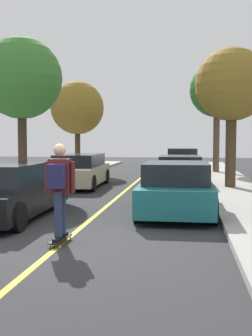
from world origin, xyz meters
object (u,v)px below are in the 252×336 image
at_px(parked_car_right_far, 182,162).
at_px(street_tree_left_nearest, 21,79).
at_px(skateboard, 60,239).
at_px(street_tree_right_near, 217,91).
at_px(parked_car_right_farthest, 183,158).
at_px(parked_car_right_near, 180,171).
at_px(parked_car_left_nearest, 9,191).
at_px(skateboarder, 59,185).
at_px(parked_car_right_nearest, 177,189).
at_px(street_tree_left_near, 77,108).
at_px(parked_car_left_near, 80,171).
at_px(street_tree_right_nearest, 232,86).

distance_m(parked_car_right_far, street_tree_left_nearest, 10.90).
bearing_deg(skateboard, street_tree_right_near, 76.72).
xyz_separation_m(parked_car_right_farthest, street_tree_left_nearest, (-6.08, -15.06, 3.64)).
xyz_separation_m(parked_car_right_near, street_tree_right_near, (1.95, 7.11, 4.10)).
relative_size(parked_car_right_near, skateboard, 4.82).
bearing_deg(parked_car_left_nearest, street_tree_right_near, 67.57).
relative_size(parked_car_right_far, skateboard, 5.01).
bearing_deg(parked_car_right_near, parked_car_right_farthest, 90.00).
bearing_deg(skateboarder, parked_car_right_near, 78.23).
distance_m(parked_car_right_nearest, street_tree_right_near, 14.36).
xyz_separation_m(parked_car_left_nearest, street_tree_left_near, (-1.95, 14.22, 3.15)).
bearing_deg(street_tree_right_near, parked_car_left_near, -128.56).
bearing_deg(skateboarder, street_tree_left_near, 103.50).
bearing_deg(street_tree_right_near, parked_car_right_near, -105.33).
relative_size(street_tree_right_nearest, skateboard, 6.34).
relative_size(parked_car_left_near, street_tree_right_nearest, 0.87).
xyz_separation_m(parked_car_right_nearest, street_tree_left_near, (-6.08, 13.12, 3.16)).
distance_m(parked_car_right_near, parked_car_right_farthest, 13.21).
height_order(parked_car_left_near, street_tree_left_nearest, street_tree_left_nearest).
distance_m(parked_car_right_farthest, street_tree_right_nearest, 14.58).
bearing_deg(parked_car_left_near, street_tree_left_near, 105.31).
bearing_deg(parked_car_right_far, street_tree_right_nearest, -75.08).
height_order(parked_car_right_far, skateboarder, skateboarder).
xyz_separation_m(parked_car_left_near, street_tree_left_near, (-1.95, 7.12, 3.13)).
bearing_deg(parked_car_right_farthest, parked_car_left_near, -106.75).
bearing_deg(skateboard, parked_car_right_nearest, 59.00).
relative_size(parked_car_left_near, parked_car_right_farthest, 1.01).
xyz_separation_m(street_tree_left_near, street_tree_right_nearest, (8.03, -7.44, 0.21)).
relative_size(parked_car_left_nearest, parked_car_right_nearest, 1.11).
bearing_deg(parked_car_right_near, street_tree_right_near, 74.67).
distance_m(parked_car_right_nearest, skateboarder, 4.11).
height_order(street_tree_right_near, skateboarder, street_tree_right_near).
height_order(parked_car_right_farthest, skateboard, parked_car_right_farthest).
height_order(street_tree_left_near, street_tree_right_nearest, street_tree_right_nearest).
distance_m(skateboard, skateboarder, 1.02).
height_order(parked_car_right_far, street_tree_right_near, street_tree_right_near).
bearing_deg(street_tree_left_near, parked_car_left_near, -74.69).
bearing_deg(parked_car_right_nearest, skateboarder, -120.77).
xyz_separation_m(street_tree_right_near, skateboard, (-4.04, -17.10, -4.67)).
relative_size(parked_car_right_nearest, street_tree_left_nearest, 0.70).
distance_m(parked_car_left_nearest, skateboarder, 3.19).
relative_size(street_tree_left_nearest, street_tree_right_nearest, 1.08).
xyz_separation_m(parked_car_left_near, parked_car_right_farthest, (4.13, 13.73, -0.02)).
bearing_deg(skateboarder, street_tree_left_nearest, 116.01).
bearing_deg(parked_car_left_nearest, parked_car_right_far, 73.64).
relative_size(street_tree_left_nearest, skateboarder, 3.25).
height_order(parked_car_left_nearest, parked_car_right_near, parked_car_left_nearest).
height_order(parked_car_right_far, street_tree_left_near, street_tree_left_near).
relative_size(parked_car_right_nearest, parked_car_right_farthest, 0.87).
distance_m(parked_car_left_near, parked_car_right_farthest, 14.34).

